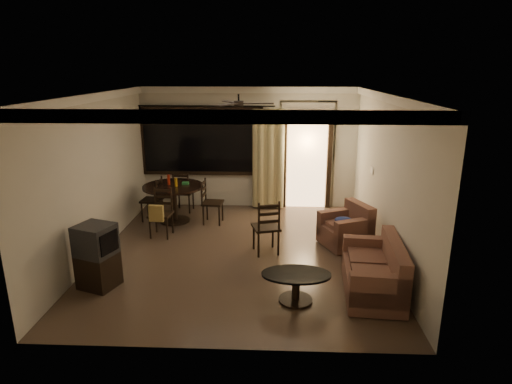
{
  "coord_description": "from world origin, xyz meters",
  "views": [
    {
      "loc": [
        0.58,
        -7.07,
        3.21
      ],
      "look_at": [
        0.27,
        0.2,
        1.09
      ],
      "focal_mm": 30.0,
      "sensor_mm": 36.0,
      "label": 1
    }
  ],
  "objects_px": {
    "sofa": "(376,273)",
    "coffee_table": "(296,283)",
    "dining_table": "(174,193)",
    "dining_chair_east": "(212,210)",
    "dining_chair_north": "(184,199)",
    "dining_chair_south": "(161,221)",
    "armchair": "(347,229)",
    "tv_cabinet": "(97,256)",
    "dining_chair_west": "(153,208)",
    "side_chair": "(266,237)"
  },
  "relations": [
    {
      "from": "sofa",
      "to": "coffee_table",
      "type": "xyz_separation_m",
      "value": [
        -1.19,
        -0.29,
        -0.03
      ]
    },
    {
      "from": "dining_table",
      "to": "dining_chair_east",
      "type": "xyz_separation_m",
      "value": [
        0.83,
        -0.07,
        -0.35
      ]
    },
    {
      "from": "dining_chair_north",
      "to": "dining_chair_south",
      "type": "bearing_deg",
      "value": 89.75
    },
    {
      "from": "dining_chair_north",
      "to": "armchair",
      "type": "xyz_separation_m",
      "value": [
        3.45,
        -1.86,
        0.04
      ]
    },
    {
      "from": "dining_chair_south",
      "to": "tv_cabinet",
      "type": "relative_size",
      "value": 0.96
    },
    {
      "from": "dining_chair_north",
      "to": "coffee_table",
      "type": "relative_size",
      "value": 0.96
    },
    {
      "from": "dining_chair_west",
      "to": "tv_cabinet",
      "type": "relative_size",
      "value": 0.96
    },
    {
      "from": "dining_chair_east",
      "to": "armchair",
      "type": "bearing_deg",
      "value": -107.58
    },
    {
      "from": "coffee_table",
      "to": "dining_table",
      "type": "bearing_deg",
      "value": 127.57
    },
    {
      "from": "dining_chair_north",
      "to": "coffee_table",
      "type": "bearing_deg",
      "value": 126.24
    },
    {
      "from": "dining_chair_north",
      "to": "tv_cabinet",
      "type": "bearing_deg",
      "value": 85.71
    },
    {
      "from": "coffee_table",
      "to": "armchair",
      "type": "bearing_deg",
      "value": 62.86
    },
    {
      "from": "tv_cabinet",
      "to": "side_chair",
      "type": "relative_size",
      "value": 0.98
    },
    {
      "from": "side_chair",
      "to": "dining_table",
      "type": "bearing_deg",
      "value": -53.95
    },
    {
      "from": "dining_chair_east",
      "to": "dining_chair_south",
      "type": "height_order",
      "value": "same"
    },
    {
      "from": "dining_chair_east",
      "to": "side_chair",
      "type": "distance_m",
      "value": 1.89
    },
    {
      "from": "dining_chair_west",
      "to": "dining_chair_north",
      "type": "bearing_deg",
      "value": 143.48
    },
    {
      "from": "dining_chair_west",
      "to": "sofa",
      "type": "height_order",
      "value": "dining_chair_west"
    },
    {
      "from": "dining_chair_east",
      "to": "side_chair",
      "type": "relative_size",
      "value": 0.94
    },
    {
      "from": "dining_chair_west",
      "to": "dining_chair_east",
      "type": "height_order",
      "value": "same"
    },
    {
      "from": "tv_cabinet",
      "to": "coffee_table",
      "type": "relative_size",
      "value": 1.0
    },
    {
      "from": "dining_table",
      "to": "dining_chair_south",
      "type": "relative_size",
      "value": 1.35
    },
    {
      "from": "dining_chair_west",
      "to": "sofa",
      "type": "relative_size",
      "value": 0.62
    },
    {
      "from": "coffee_table",
      "to": "dining_chair_east",
      "type": "bearing_deg",
      "value": 117.5
    },
    {
      "from": "dining_chair_west",
      "to": "coffee_table",
      "type": "xyz_separation_m",
      "value": [
        2.95,
        -3.27,
        0.01
      ]
    },
    {
      "from": "dining_chair_north",
      "to": "coffee_table",
      "type": "height_order",
      "value": "dining_chair_north"
    },
    {
      "from": "sofa",
      "to": "armchair",
      "type": "relative_size",
      "value": 1.5
    },
    {
      "from": "dining_table",
      "to": "armchair",
      "type": "distance_m",
      "value": 3.71
    },
    {
      "from": "tv_cabinet",
      "to": "coffee_table",
      "type": "xyz_separation_m",
      "value": [
        2.97,
        -0.31,
        -0.21
      ]
    },
    {
      "from": "dining_chair_east",
      "to": "tv_cabinet",
      "type": "distance_m",
      "value": 3.13
    },
    {
      "from": "dining_chair_south",
      "to": "side_chair",
      "type": "xyz_separation_m",
      "value": [
        2.08,
        -0.7,
        -0.0
      ]
    },
    {
      "from": "dining_chair_south",
      "to": "tv_cabinet",
      "type": "distance_m",
      "value": 2.09
    },
    {
      "from": "dining_chair_north",
      "to": "side_chair",
      "type": "height_order",
      "value": "side_chair"
    },
    {
      "from": "dining_table",
      "to": "side_chair",
      "type": "bearing_deg",
      "value": -37.69
    },
    {
      "from": "dining_table",
      "to": "sofa",
      "type": "height_order",
      "value": "dining_table"
    },
    {
      "from": "armchair",
      "to": "coffee_table",
      "type": "distance_m",
      "value": 2.3
    },
    {
      "from": "dining_chair_south",
      "to": "coffee_table",
      "type": "xyz_separation_m",
      "value": [
        2.54,
        -2.35,
        -0.02
      ]
    },
    {
      "from": "dining_chair_south",
      "to": "dining_chair_east",
      "type": "bearing_deg",
      "value": 45.7
    },
    {
      "from": "dining_chair_west",
      "to": "dining_chair_south",
      "type": "height_order",
      "value": "same"
    },
    {
      "from": "dining_table",
      "to": "armchair",
      "type": "height_order",
      "value": "dining_table"
    },
    {
      "from": "dining_chair_north",
      "to": "dining_chair_west",
      "type": "bearing_deg",
      "value": 53.48
    },
    {
      "from": "dining_chair_south",
      "to": "armchair",
      "type": "xyz_separation_m",
      "value": [
        3.58,
        -0.31,
        0.02
      ]
    },
    {
      "from": "dining_chair_south",
      "to": "sofa",
      "type": "height_order",
      "value": "dining_chair_south"
    },
    {
      "from": "sofa",
      "to": "side_chair",
      "type": "bearing_deg",
      "value": 145.22
    },
    {
      "from": "dining_chair_east",
      "to": "coffee_table",
      "type": "distance_m",
      "value": 3.54
    },
    {
      "from": "dining_chair_south",
      "to": "dining_table",
      "type": "bearing_deg",
      "value": 89.91
    },
    {
      "from": "sofa",
      "to": "armchair",
      "type": "distance_m",
      "value": 1.76
    },
    {
      "from": "dining_chair_west",
      "to": "tv_cabinet",
      "type": "bearing_deg",
      "value": 4.4
    },
    {
      "from": "sofa",
      "to": "coffee_table",
      "type": "height_order",
      "value": "sofa"
    },
    {
      "from": "tv_cabinet",
      "to": "armchair",
      "type": "height_order",
      "value": "tv_cabinet"
    }
  ]
}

